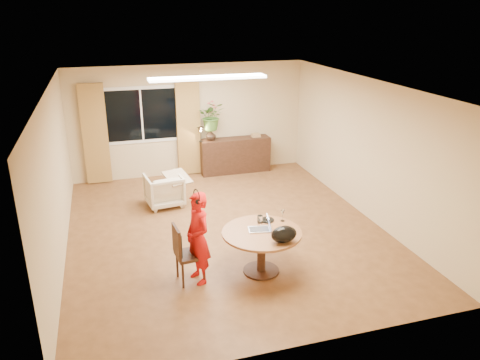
# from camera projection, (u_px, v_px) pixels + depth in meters

# --- Properties ---
(floor) EXTENTS (6.50, 6.50, 0.00)m
(floor) POSITION_uv_depth(u_px,v_px,m) (226.00, 230.00, 8.50)
(floor) COLOR brown
(floor) RESTS_ON ground
(ceiling) EXTENTS (6.50, 6.50, 0.00)m
(ceiling) POSITION_uv_depth(u_px,v_px,m) (224.00, 86.00, 7.59)
(ceiling) COLOR white
(ceiling) RESTS_ON wall_back
(wall_back) EXTENTS (5.50, 0.00, 5.50)m
(wall_back) POSITION_uv_depth(u_px,v_px,m) (190.00, 120.00, 10.96)
(wall_back) COLOR tan
(wall_back) RESTS_ON floor
(wall_left) EXTENTS (0.00, 6.50, 6.50)m
(wall_left) POSITION_uv_depth(u_px,v_px,m) (55.00, 177.00, 7.31)
(wall_left) COLOR tan
(wall_left) RESTS_ON floor
(wall_right) EXTENTS (0.00, 6.50, 6.50)m
(wall_right) POSITION_uv_depth(u_px,v_px,m) (367.00, 149.00, 8.78)
(wall_right) COLOR tan
(wall_right) RESTS_ON floor
(window) EXTENTS (1.70, 0.03, 1.30)m
(window) POSITION_uv_depth(u_px,v_px,m) (142.00, 115.00, 10.58)
(window) COLOR white
(window) RESTS_ON wall_back
(curtain_left) EXTENTS (0.55, 0.08, 2.25)m
(curtain_left) POSITION_uv_depth(u_px,v_px,m) (95.00, 134.00, 10.35)
(curtain_left) COLOR #925F2F
(curtain_left) RESTS_ON wall_back
(curtain_right) EXTENTS (0.55, 0.08, 2.25)m
(curtain_right) POSITION_uv_depth(u_px,v_px,m) (189.00, 128.00, 10.92)
(curtain_right) COLOR #925F2F
(curtain_right) RESTS_ON wall_back
(ceiling_panel) EXTENTS (2.20, 0.35, 0.05)m
(ceiling_panel) POSITION_uv_depth(u_px,v_px,m) (208.00, 78.00, 8.68)
(ceiling_panel) COLOR white
(ceiling_panel) RESTS_ON ceiling
(dining_table) EXTENTS (1.19, 1.19, 0.68)m
(dining_table) POSITION_uv_depth(u_px,v_px,m) (262.00, 240.00, 6.98)
(dining_table) COLOR brown
(dining_table) RESTS_ON floor
(dining_chair) EXTENTS (0.47, 0.43, 0.90)m
(dining_chair) POSITION_uv_depth(u_px,v_px,m) (190.00, 253.00, 6.78)
(dining_chair) COLOR black
(dining_chair) RESTS_ON floor
(child) EXTENTS (0.58, 0.45, 1.38)m
(child) POSITION_uv_depth(u_px,v_px,m) (198.00, 238.00, 6.70)
(child) COLOR red
(child) RESTS_ON floor
(laptop) EXTENTS (0.38, 0.29, 0.23)m
(laptop) POSITION_uv_depth(u_px,v_px,m) (259.00, 223.00, 6.93)
(laptop) COLOR #B7B7BC
(laptop) RESTS_ON dining_table
(tumbler) EXTENTS (0.10, 0.10, 0.12)m
(tumbler) POSITION_uv_depth(u_px,v_px,m) (260.00, 219.00, 7.18)
(tumbler) COLOR white
(tumbler) RESTS_ON dining_table
(wine_glass) EXTENTS (0.07, 0.07, 0.19)m
(wine_glass) POSITION_uv_depth(u_px,v_px,m) (283.00, 215.00, 7.23)
(wine_glass) COLOR white
(wine_glass) RESTS_ON dining_table
(pot_lid) EXTENTS (0.27, 0.27, 0.04)m
(pot_lid) POSITION_uv_depth(u_px,v_px,m) (267.00, 220.00, 7.27)
(pot_lid) COLOR white
(pot_lid) RESTS_ON dining_table
(handbag) EXTENTS (0.41, 0.28, 0.25)m
(handbag) POSITION_uv_depth(u_px,v_px,m) (284.00, 234.00, 6.56)
(handbag) COLOR black
(handbag) RESTS_ON dining_table
(armchair) EXTENTS (0.79, 0.80, 0.66)m
(armchair) POSITION_uv_depth(u_px,v_px,m) (164.00, 190.00, 9.44)
(armchair) COLOR beige
(armchair) RESTS_ON floor
(throw) EXTENTS (0.59, 0.66, 0.03)m
(throw) POSITION_uv_depth(u_px,v_px,m) (177.00, 174.00, 9.35)
(throw) COLOR beige
(throw) RESTS_ON armchair
(sideboard) EXTENTS (1.68, 0.41, 0.84)m
(sideboard) POSITION_uv_depth(u_px,v_px,m) (235.00, 155.00, 11.33)
(sideboard) COLOR black
(sideboard) RESTS_ON floor
(vase) EXTENTS (0.26, 0.26, 0.25)m
(vase) POSITION_uv_depth(u_px,v_px,m) (211.00, 135.00, 10.98)
(vase) COLOR black
(vase) RESTS_ON sideboard
(bouquet) EXTENTS (0.68, 0.62, 0.66)m
(bouquet) POSITION_uv_depth(u_px,v_px,m) (212.00, 116.00, 10.83)
(bouquet) COLOR #256024
(bouquet) RESTS_ON vase
(book_stack) EXTENTS (0.25, 0.21, 0.09)m
(book_stack) POSITION_uv_depth(u_px,v_px,m) (256.00, 135.00, 11.31)
(book_stack) COLOR #8C6847
(book_stack) RESTS_ON sideboard
(desk_lamp) EXTENTS (0.19, 0.19, 0.37)m
(desk_lamp) POSITION_uv_depth(u_px,v_px,m) (201.00, 134.00, 10.85)
(desk_lamp) COLOR black
(desk_lamp) RESTS_ON sideboard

